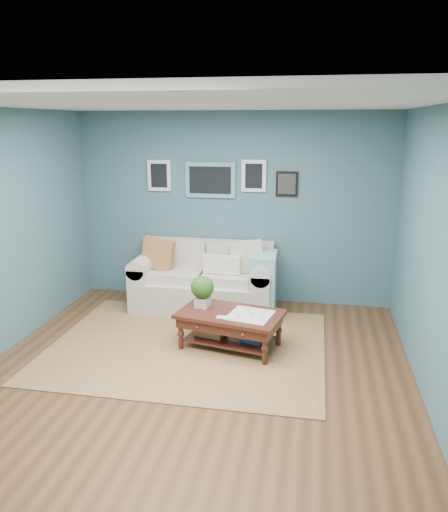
# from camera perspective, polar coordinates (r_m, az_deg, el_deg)

# --- Properties ---
(room_shell) EXTENTS (5.00, 5.02, 2.70)m
(room_shell) POSITION_cam_1_polar(r_m,az_deg,el_deg) (4.81, -3.91, 0.82)
(room_shell) COLOR brown
(room_shell) RESTS_ON ground
(area_rug) EXTENTS (3.16, 2.53, 0.01)m
(area_rug) POSITION_cam_1_polar(r_m,az_deg,el_deg) (5.96, -4.17, -10.16)
(area_rug) COLOR brown
(area_rug) RESTS_ON ground
(loveseat) EXTENTS (1.98, 0.90, 1.02)m
(loveseat) POSITION_cam_1_polar(r_m,az_deg,el_deg) (6.96, -1.58, -2.74)
(loveseat) COLOR beige
(loveseat) RESTS_ON ground
(coffee_table) EXTENTS (1.28, 0.90, 0.82)m
(coffee_table) POSITION_cam_1_polar(r_m,az_deg,el_deg) (5.79, 0.16, -7.05)
(coffee_table) COLOR black
(coffee_table) RESTS_ON ground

